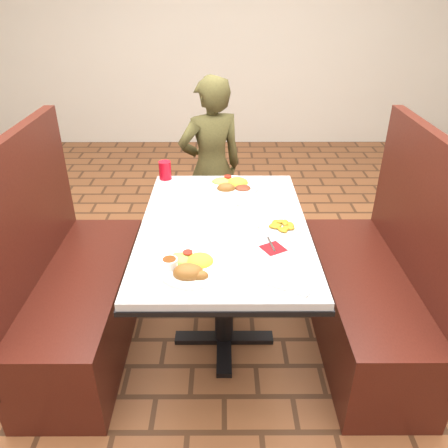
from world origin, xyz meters
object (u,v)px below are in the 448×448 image
at_px(booth_bench_right, 374,293).
at_px(red_tumbler, 165,170).
at_px(booth_bench_left, 73,294).
at_px(far_dinner_plate, 232,183).
at_px(near_dinner_plate, 190,264).
at_px(plantain_plate, 282,227).
at_px(diner_person, 211,168).
at_px(dining_table, 224,241).

xyz_separation_m(booth_bench_right, red_tumbler, (-1.14, 0.56, 0.47)).
height_order(booth_bench_left, far_dinner_plate, booth_bench_left).
bearing_deg(near_dinner_plate, booth_bench_left, 149.76).
xyz_separation_m(near_dinner_plate, plantain_plate, (0.41, 0.33, -0.02)).
bearing_deg(diner_person, booth_bench_left, 32.65).
xyz_separation_m(plantain_plate, red_tumbler, (-0.62, 0.61, 0.04)).
xyz_separation_m(booth_bench_left, plantain_plate, (1.07, -0.05, 0.43)).
bearing_deg(dining_table, booth_bench_right, 0.00).
bearing_deg(booth_bench_right, red_tumbler, 154.02).
bearing_deg(dining_table, far_dinner_plate, 83.81).
bearing_deg(far_dinner_plate, red_tumbler, 161.29).
height_order(diner_person, far_dinner_plate, diner_person).
distance_m(booth_bench_left, near_dinner_plate, 0.89).
height_order(booth_bench_right, diner_person, diner_person).
xyz_separation_m(booth_bench_left, far_dinner_plate, (0.84, 0.42, 0.45)).
bearing_deg(booth_bench_right, diner_person, 131.09).
height_order(booth_bench_right, plantain_plate, booth_bench_right).
bearing_deg(red_tumbler, plantain_plate, -44.47).
relative_size(dining_table, near_dinner_plate, 4.36).
bearing_deg(booth_bench_left, plantain_plate, -2.74).
distance_m(dining_table, booth_bench_right, 0.86).
distance_m(booth_bench_right, far_dinner_plate, 0.97).
height_order(far_dinner_plate, plantain_plate, far_dinner_plate).
relative_size(near_dinner_plate, plantain_plate, 1.54).
xyz_separation_m(dining_table, near_dinner_plate, (-0.14, -0.39, 0.13)).
height_order(dining_table, near_dinner_plate, near_dinner_plate).
distance_m(dining_table, booth_bench_left, 0.86).
bearing_deg(red_tumbler, near_dinner_plate, -77.54).
bearing_deg(red_tumbler, far_dinner_plate, -18.71).
relative_size(dining_table, booth_bench_right, 1.01).
bearing_deg(near_dinner_plate, plantain_plate, 39.03).
bearing_deg(dining_table, near_dinner_plate, -109.61).
bearing_deg(plantain_plate, near_dinner_plate, -140.97).
xyz_separation_m(dining_table, diner_person, (-0.09, 1.01, -0.02)).
bearing_deg(booth_bench_left, diner_person, 54.91).
xyz_separation_m(near_dinner_plate, far_dinner_plate, (0.18, 0.81, -0.00)).
xyz_separation_m(diner_person, red_tumbler, (-0.26, -0.46, 0.17)).
xyz_separation_m(booth_bench_right, diner_person, (-0.88, 1.01, 0.30)).
bearing_deg(near_dinner_plate, dining_table, 70.39).
height_order(near_dinner_plate, plantain_plate, near_dinner_plate).
xyz_separation_m(booth_bench_left, diner_person, (0.71, 1.01, 0.30)).
distance_m(dining_table, near_dinner_plate, 0.43).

